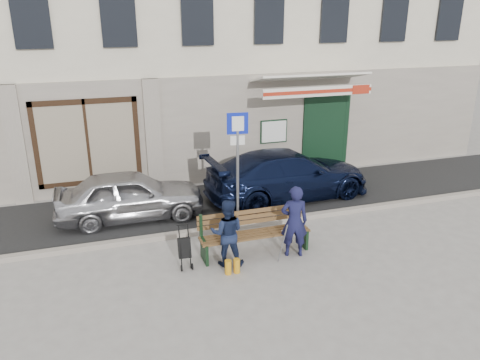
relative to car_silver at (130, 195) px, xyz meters
name	(u,v)px	position (x,y,z in m)	size (l,w,h in m)	color
ground	(257,258)	(2.32, -2.93, -0.62)	(80.00, 80.00, 0.00)	#9E9991
asphalt_lane	(218,204)	(2.32, 0.17, -0.62)	(60.00, 3.20, 0.01)	#282828
curb	(236,226)	(2.32, -1.43, -0.56)	(60.00, 0.18, 0.12)	#9E9384
building	(174,11)	(2.33, 5.53, 4.35)	(20.00, 8.27, 10.00)	beige
car_silver	(130,195)	(0.00, 0.00, 0.00)	(1.46, 3.64, 1.24)	#B6B6BB
car_navy	(288,174)	(4.32, 0.10, 0.06)	(1.90, 4.67, 1.36)	black
parking_sign	(238,150)	(2.50, -1.00, 1.22)	(0.51, 0.10, 2.73)	gray
bench	(253,234)	(2.30, -2.68, -0.16)	(2.40, 1.17, 0.98)	brown
man	(294,221)	(3.10, -3.03, 0.17)	(0.57, 0.38, 1.57)	#15163B
woman	(227,233)	(1.65, -2.96, 0.09)	(0.69, 0.54, 1.42)	#151F3B
stroller	(185,249)	(0.80, -2.79, -0.23)	(0.27, 0.38, 0.89)	black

